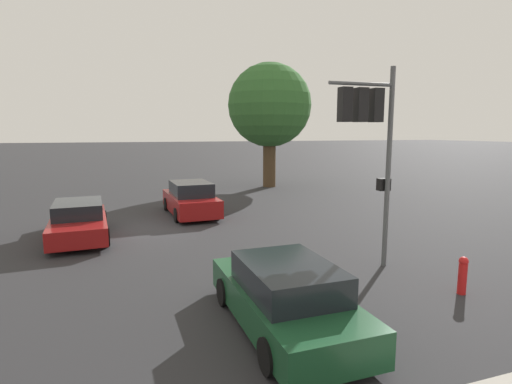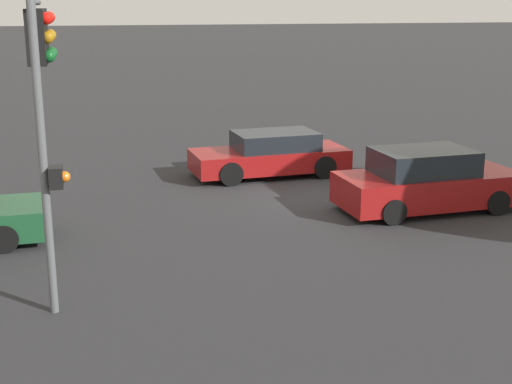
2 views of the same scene
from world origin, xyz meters
TOP-DOWN VIEW (x-y plane):
  - ground_plane at (0.00, 0.00)m, footprint 300.00×300.00m
  - street_tree at (-10.22, 9.28)m, footprint 5.77×5.77m
  - traffic_signal at (6.78, 5.74)m, footprint 0.55×2.10m
  - crossing_car_0 at (0.64, -2.26)m, footprint 4.78×2.18m
  - crossing_car_1 at (9.35, 2.23)m, footprint 4.45×1.98m
  - crossing_car_2 at (-2.19, 2.32)m, footprint 4.67×2.15m
  - fire_hydrant at (9.18, 6.90)m, footprint 0.22×0.22m

SIDE VIEW (x-z plane):
  - ground_plane at x=0.00m, z-range 0.00..0.00m
  - fire_hydrant at x=9.18m, z-range 0.03..0.95m
  - crossing_car_0 at x=0.64m, z-range -0.02..1.31m
  - crossing_car_1 at x=9.35m, z-range -0.04..1.33m
  - crossing_car_2 at x=-2.19m, z-range -0.05..1.52m
  - traffic_signal at x=6.78m, z-range 1.22..6.83m
  - street_tree at x=-10.22m, z-range 1.35..9.94m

